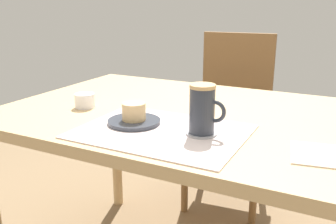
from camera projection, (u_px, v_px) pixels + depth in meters
dining_table at (182, 130)px, 1.31m from camera, size 1.22×0.87×0.71m
wooden_chair at (232, 111)px, 2.01m from camera, size 0.46×0.46×0.90m
placemat at (162, 131)px, 1.08m from camera, size 0.47×0.36×0.00m
pastry_plate at (134, 122)px, 1.14m from camera, size 0.16×0.16×0.01m
pastry at (134, 111)px, 1.13m from camera, size 0.07×0.07×0.05m
coffee_coaster at (201, 133)px, 1.05m from camera, size 0.09×0.09×0.00m
coffee_mug at (203, 109)px, 1.03m from camera, size 0.11×0.07×0.14m
paper_napkin at (323, 155)px, 0.91m from camera, size 0.17×0.17×0.00m
sugar_bowl at (85, 101)px, 1.32m from camera, size 0.07×0.07×0.05m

